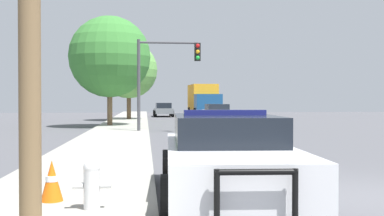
{
  "coord_description": "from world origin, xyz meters",
  "views": [
    {
      "loc": [
        -3.78,
        -7.9,
        1.67
      ],
      "look_at": [
        -1.26,
        17.99,
        1.22
      ],
      "focal_mm": 45.0,
      "sensor_mm": 36.0,
      "label": 1
    }
  ],
  "objects_px": {
    "car_background_distant": "(163,109)",
    "tree_sidewalk_mid": "(110,57)",
    "traffic_light": "(165,66)",
    "tree_sidewalk_far": "(129,70)",
    "police_car": "(226,155)",
    "traffic_cone": "(52,181)",
    "car_background_oncoming": "(217,112)",
    "fire_hydrant": "(92,183)",
    "box_truck": "(204,100)"
  },
  "relations": [
    {
      "from": "car_background_distant",
      "to": "tree_sidewalk_mid",
      "type": "bearing_deg",
      "value": -103.57
    },
    {
      "from": "traffic_light",
      "to": "tree_sidewalk_far",
      "type": "relative_size",
      "value": 0.74
    },
    {
      "from": "police_car",
      "to": "tree_sidewalk_mid",
      "type": "xyz_separation_m",
      "value": [
        -3.47,
        21.48,
        3.49
      ]
    },
    {
      "from": "traffic_cone",
      "to": "car_background_oncoming",
      "type": "bearing_deg",
      "value": 76.5
    },
    {
      "from": "police_car",
      "to": "fire_hydrant",
      "type": "xyz_separation_m",
      "value": [
        -2.09,
        -1.02,
        -0.26
      ]
    },
    {
      "from": "traffic_cone",
      "to": "box_truck",
      "type": "bearing_deg",
      "value": 79.72
    },
    {
      "from": "traffic_light",
      "to": "box_truck",
      "type": "distance_m",
      "value": 23.15
    },
    {
      "from": "box_truck",
      "to": "tree_sidewalk_far",
      "type": "xyz_separation_m",
      "value": [
        -6.97,
        -8.17,
        2.34
      ]
    },
    {
      "from": "car_background_distant",
      "to": "tree_sidewalk_mid",
      "type": "distance_m",
      "value": 18.69
    },
    {
      "from": "car_background_distant",
      "to": "car_background_oncoming",
      "type": "height_order",
      "value": "car_background_distant"
    },
    {
      "from": "traffic_cone",
      "to": "traffic_light",
      "type": "bearing_deg",
      "value": 81.74
    },
    {
      "from": "police_car",
      "to": "car_background_oncoming",
      "type": "xyz_separation_m",
      "value": [
        4.06,
        27.96,
        -0.04
      ]
    },
    {
      "from": "car_background_oncoming",
      "to": "traffic_cone",
      "type": "relative_size",
      "value": 6.86
    },
    {
      "from": "tree_sidewalk_mid",
      "to": "traffic_cone",
      "type": "height_order",
      "value": "tree_sidewalk_mid"
    },
    {
      "from": "police_car",
      "to": "traffic_cone",
      "type": "bearing_deg",
      "value": 11.28
    },
    {
      "from": "fire_hydrant",
      "to": "tree_sidewalk_mid",
      "type": "height_order",
      "value": "tree_sidewalk_mid"
    },
    {
      "from": "tree_sidewalk_far",
      "to": "traffic_cone",
      "type": "height_order",
      "value": "tree_sidewalk_far"
    },
    {
      "from": "car_background_distant",
      "to": "traffic_cone",
      "type": "bearing_deg",
      "value": -95.87
    },
    {
      "from": "tree_sidewalk_far",
      "to": "traffic_light",
      "type": "bearing_deg",
      "value": -81.05
    },
    {
      "from": "box_truck",
      "to": "traffic_cone",
      "type": "relative_size",
      "value": 10.94
    },
    {
      "from": "car_background_distant",
      "to": "car_background_oncoming",
      "type": "xyz_separation_m",
      "value": [
        3.63,
        -11.45,
        0.01
      ]
    },
    {
      "from": "traffic_cone",
      "to": "car_background_distant",
      "type": "bearing_deg",
      "value": 85.42
    },
    {
      "from": "car_background_oncoming",
      "to": "traffic_cone",
      "type": "distance_m",
      "value": 29.19
    },
    {
      "from": "fire_hydrant",
      "to": "tree_sidewalk_far",
      "type": "distance_m",
      "value": 31.77
    },
    {
      "from": "fire_hydrant",
      "to": "box_truck",
      "type": "height_order",
      "value": "box_truck"
    },
    {
      "from": "fire_hydrant",
      "to": "tree_sidewalk_mid",
      "type": "bearing_deg",
      "value": 93.51
    },
    {
      "from": "car_background_oncoming",
      "to": "fire_hydrant",
      "type": "bearing_deg",
      "value": 77.23
    },
    {
      "from": "police_car",
      "to": "car_background_distant",
      "type": "xyz_separation_m",
      "value": [
        0.43,
        39.41,
        -0.05
      ]
    },
    {
      "from": "car_background_distant",
      "to": "traffic_cone",
      "type": "xyz_separation_m",
      "value": [
        -3.19,
        -39.83,
        -0.27
      ]
    },
    {
      "from": "car_background_oncoming",
      "to": "tree_sidewalk_mid",
      "type": "xyz_separation_m",
      "value": [
        -7.53,
        -6.48,
        3.53
      ]
    },
    {
      "from": "fire_hydrant",
      "to": "car_background_distant",
      "type": "xyz_separation_m",
      "value": [
        2.52,
        40.43,
        0.21
      ]
    },
    {
      "from": "car_background_distant",
      "to": "tree_sidewalk_far",
      "type": "relative_size",
      "value": 0.75
    },
    {
      "from": "police_car",
      "to": "tree_sidewalk_far",
      "type": "bearing_deg",
      "value": -82.47
    },
    {
      "from": "traffic_light",
      "to": "tree_sidewalk_mid",
      "type": "height_order",
      "value": "tree_sidewalk_mid"
    },
    {
      "from": "car_background_oncoming",
      "to": "traffic_cone",
      "type": "bearing_deg",
      "value": 75.71
    },
    {
      "from": "box_truck",
      "to": "traffic_cone",
      "type": "xyz_separation_m",
      "value": [
        -7.1,
        -39.14,
        -1.24
      ]
    },
    {
      "from": "tree_sidewalk_mid",
      "to": "car_background_distant",
      "type": "bearing_deg",
      "value": 77.72
    },
    {
      "from": "police_car",
      "to": "car_background_oncoming",
      "type": "height_order",
      "value": "police_car"
    },
    {
      "from": "fire_hydrant",
      "to": "traffic_light",
      "type": "bearing_deg",
      "value": 84.22
    },
    {
      "from": "traffic_light",
      "to": "car_background_oncoming",
      "type": "distance_m",
      "value": 12.92
    },
    {
      "from": "traffic_light",
      "to": "fire_hydrant",
      "type": "bearing_deg",
      "value": -95.78
    },
    {
      "from": "car_background_oncoming",
      "to": "tree_sidewalk_far",
      "type": "relative_size",
      "value": 0.69
    },
    {
      "from": "police_car",
      "to": "box_truck",
      "type": "bearing_deg",
      "value": -93.8
    },
    {
      "from": "box_truck",
      "to": "tree_sidewalk_far",
      "type": "height_order",
      "value": "tree_sidewalk_far"
    },
    {
      "from": "car_background_oncoming",
      "to": "tree_sidewalk_mid",
      "type": "bearing_deg",
      "value": 39.91
    },
    {
      "from": "police_car",
      "to": "traffic_light",
      "type": "distance_m",
      "value": 16.31
    },
    {
      "from": "police_car",
      "to": "car_background_distant",
      "type": "distance_m",
      "value": 39.41
    },
    {
      "from": "police_car",
      "to": "tree_sidewalk_far",
      "type": "distance_m",
      "value": 30.83
    },
    {
      "from": "car_background_oncoming",
      "to": "police_car",
      "type": "bearing_deg",
      "value": 80.95
    },
    {
      "from": "box_truck",
      "to": "tree_sidewalk_mid",
      "type": "height_order",
      "value": "tree_sidewalk_mid"
    }
  ]
}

